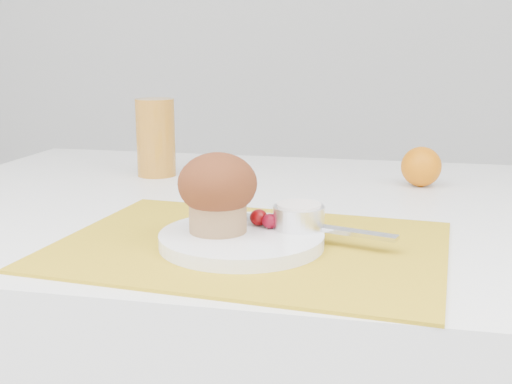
% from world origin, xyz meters
% --- Properties ---
extents(placemat, '(0.47, 0.37, 0.00)m').
position_xyz_m(placemat, '(0.00, -0.17, 0.75)').
color(placemat, gold).
rests_on(placemat, table).
extents(plate, '(0.19, 0.19, 0.02)m').
position_xyz_m(plate, '(-0.01, -0.18, 0.76)').
color(plate, white).
rests_on(plate, placemat).
extents(ramekin, '(0.08, 0.08, 0.03)m').
position_xyz_m(ramekin, '(0.05, -0.14, 0.78)').
color(ramekin, white).
rests_on(ramekin, plate).
extents(cream, '(0.06, 0.06, 0.01)m').
position_xyz_m(cream, '(0.05, -0.14, 0.80)').
color(cream, silver).
rests_on(cream, ramekin).
extents(raspberry_near, '(0.02, 0.02, 0.02)m').
position_xyz_m(raspberry_near, '(0.00, -0.14, 0.78)').
color(raspberry_near, '#4F0204').
rests_on(raspberry_near, plate).
extents(raspberry_far, '(0.02, 0.02, 0.02)m').
position_xyz_m(raspberry_far, '(0.02, -0.15, 0.78)').
color(raspberry_far, '#50020E').
rests_on(raspberry_far, plate).
extents(butter_knife, '(0.20, 0.07, 0.01)m').
position_xyz_m(butter_knife, '(0.07, -0.14, 0.77)').
color(butter_knife, silver).
rests_on(butter_knife, plate).
extents(orange, '(0.07, 0.07, 0.07)m').
position_xyz_m(orange, '(0.21, 0.22, 0.78)').
color(orange, orange).
rests_on(orange, table).
extents(juice_glass, '(0.08, 0.08, 0.14)m').
position_xyz_m(juice_glass, '(-0.26, 0.21, 0.82)').
color(juice_glass, '#C17B24').
rests_on(juice_glass, table).
extents(muffin, '(0.09, 0.09, 0.09)m').
position_xyz_m(muffin, '(-0.04, -0.18, 0.82)').
color(muffin, '#A87D51').
rests_on(muffin, plate).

